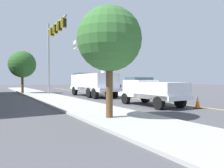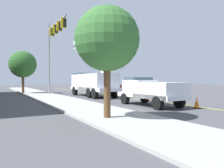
{
  "view_description": "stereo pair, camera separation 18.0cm",
  "coord_description": "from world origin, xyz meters",
  "px_view_note": "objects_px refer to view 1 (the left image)",
  "views": [
    {
      "loc": [
        -23.05,
        11.22,
        1.87
      ],
      "look_at": [
        -1.94,
        0.62,
        1.4
      ],
      "focal_mm": 34.27,
      "sensor_mm": 36.0,
      "label": 1
    },
    {
      "loc": [
        -23.13,
        11.06,
        1.87
      ],
      "look_at": [
        -1.94,
        0.62,
        1.4
      ],
      "focal_mm": 34.27,
      "sensor_mm": 36.0,
      "label": 2
    }
  ],
  "objects_px": {
    "passing_minivan": "(107,86)",
    "traffic_cone_trailing": "(92,90)",
    "traffic_signal_mast": "(54,40)",
    "service_pickup_truck": "(151,90)",
    "traffic_cone_mid_rear": "(115,93)",
    "traffic_cone_mid_front": "(149,96)",
    "traffic_cone_leading": "(198,102)",
    "utility_bucket_truck": "(92,82)"
  },
  "relations": [
    {
      "from": "traffic_cone_leading",
      "to": "traffic_signal_mast",
      "type": "xyz_separation_m",
      "value": [
        14.98,
        6.24,
        5.96
      ]
    },
    {
      "from": "utility_bucket_truck",
      "to": "traffic_cone_leading",
      "type": "bearing_deg",
      "value": -168.71
    },
    {
      "from": "utility_bucket_truck",
      "to": "traffic_cone_mid_front",
      "type": "height_order",
      "value": "utility_bucket_truck"
    },
    {
      "from": "service_pickup_truck",
      "to": "traffic_cone_trailing",
      "type": "xyz_separation_m",
      "value": [
        14.42,
        -1.09,
        -0.69
      ]
    },
    {
      "from": "traffic_cone_leading",
      "to": "traffic_cone_trailing",
      "type": "height_order",
      "value": "traffic_cone_trailing"
    },
    {
      "from": "utility_bucket_truck",
      "to": "traffic_cone_leading",
      "type": "distance_m",
      "value": 12.77
    },
    {
      "from": "service_pickup_truck",
      "to": "traffic_cone_mid_rear",
      "type": "bearing_deg",
      "value": -10.37
    },
    {
      "from": "traffic_cone_mid_rear",
      "to": "traffic_cone_trailing",
      "type": "distance_m",
      "value": 5.58
    },
    {
      "from": "traffic_signal_mast",
      "to": "service_pickup_truck",
      "type": "bearing_deg",
      "value": -160.78
    },
    {
      "from": "traffic_cone_leading",
      "to": "traffic_cone_trailing",
      "type": "bearing_deg",
      "value": 2.64
    },
    {
      "from": "traffic_cone_mid_rear",
      "to": "traffic_signal_mast",
      "type": "distance_m",
      "value": 9.25
    },
    {
      "from": "service_pickup_truck",
      "to": "traffic_cone_leading",
      "type": "xyz_separation_m",
      "value": [
        -2.47,
        -1.87,
        -0.71
      ]
    },
    {
      "from": "service_pickup_truck",
      "to": "traffic_cone_leading",
      "type": "distance_m",
      "value": 3.18
    },
    {
      "from": "traffic_cone_trailing",
      "to": "traffic_signal_mast",
      "type": "distance_m",
      "value": 8.29
    },
    {
      "from": "traffic_cone_mid_front",
      "to": "traffic_signal_mast",
      "type": "relative_size",
      "value": 0.1
    },
    {
      "from": "traffic_cone_mid_front",
      "to": "traffic_signal_mast",
      "type": "height_order",
      "value": "traffic_signal_mast"
    },
    {
      "from": "service_pickup_truck",
      "to": "traffic_cone_mid_front",
      "type": "bearing_deg",
      "value": -32.95
    },
    {
      "from": "service_pickup_truck",
      "to": "traffic_cone_trailing",
      "type": "relative_size",
      "value": 6.63
    },
    {
      "from": "traffic_cone_mid_rear",
      "to": "utility_bucket_truck",
      "type": "bearing_deg",
      "value": 63.07
    },
    {
      "from": "traffic_cone_trailing",
      "to": "traffic_signal_mast",
      "type": "height_order",
      "value": "traffic_signal_mast"
    },
    {
      "from": "service_pickup_truck",
      "to": "traffic_cone_mid_rear",
      "type": "height_order",
      "value": "service_pickup_truck"
    },
    {
      "from": "traffic_cone_mid_rear",
      "to": "traffic_signal_mast",
      "type": "bearing_deg",
      "value": 58.6
    },
    {
      "from": "traffic_cone_leading",
      "to": "traffic_cone_mid_front",
      "type": "height_order",
      "value": "traffic_cone_mid_front"
    },
    {
      "from": "traffic_cone_mid_rear",
      "to": "traffic_signal_mast",
      "type": "xyz_separation_m",
      "value": [
        3.65,
        5.99,
        6.03
      ]
    },
    {
      "from": "traffic_cone_trailing",
      "to": "traffic_signal_mast",
      "type": "bearing_deg",
      "value": 109.23
    },
    {
      "from": "utility_bucket_truck",
      "to": "service_pickup_truck",
      "type": "relative_size",
      "value": 1.46
    },
    {
      "from": "passing_minivan",
      "to": "service_pickup_truck",
      "type": "bearing_deg",
      "value": 165.51
    },
    {
      "from": "service_pickup_truck",
      "to": "traffic_signal_mast",
      "type": "relative_size",
      "value": 0.65
    },
    {
      "from": "traffic_cone_mid_front",
      "to": "traffic_cone_leading",
      "type": "bearing_deg",
      "value": -179.29
    },
    {
      "from": "service_pickup_truck",
      "to": "traffic_cone_mid_front",
      "type": "xyz_separation_m",
      "value": [
        2.79,
        -1.81,
        -0.69
      ]
    },
    {
      "from": "traffic_cone_mid_front",
      "to": "traffic_cone_trailing",
      "type": "distance_m",
      "value": 11.65
    },
    {
      "from": "service_pickup_truck",
      "to": "passing_minivan",
      "type": "relative_size",
      "value": 1.17
    },
    {
      "from": "traffic_cone_mid_front",
      "to": "traffic_cone_trailing",
      "type": "xyz_separation_m",
      "value": [
        11.63,
        0.71,
        -0.01
      ]
    },
    {
      "from": "traffic_cone_leading",
      "to": "traffic_signal_mast",
      "type": "distance_m",
      "value": 17.29
    },
    {
      "from": "passing_minivan",
      "to": "traffic_cone_trailing",
      "type": "bearing_deg",
      "value": 121.67
    },
    {
      "from": "service_pickup_truck",
      "to": "utility_bucket_truck",
      "type": "bearing_deg",
      "value": 3.52
    },
    {
      "from": "passing_minivan",
      "to": "traffic_cone_leading",
      "type": "bearing_deg",
      "value": 172.87
    },
    {
      "from": "traffic_cone_trailing",
      "to": "traffic_cone_mid_front",
      "type": "bearing_deg",
      "value": -176.49
    },
    {
      "from": "traffic_cone_mid_rear",
      "to": "traffic_cone_trailing",
      "type": "xyz_separation_m",
      "value": [
        5.56,
        0.53,
        0.08
      ]
    },
    {
      "from": "service_pickup_truck",
      "to": "traffic_cone_mid_front",
      "type": "distance_m",
      "value": 3.4
    },
    {
      "from": "utility_bucket_truck",
      "to": "traffic_signal_mast",
      "type": "height_order",
      "value": "traffic_signal_mast"
    },
    {
      "from": "traffic_cone_mid_rear",
      "to": "traffic_cone_trailing",
      "type": "height_order",
      "value": "traffic_cone_trailing"
    }
  ]
}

